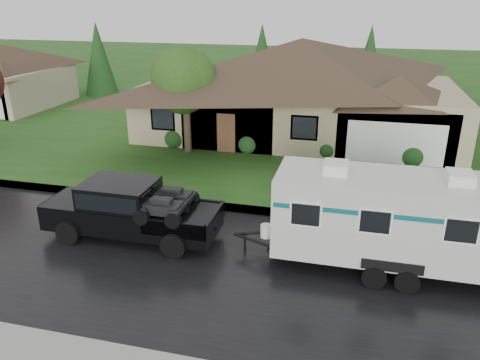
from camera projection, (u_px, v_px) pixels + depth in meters
name	position (u px, v px, depth m)	size (l,w,h in m)	color
ground	(192.00, 232.00, 16.97)	(140.00, 140.00, 0.00)	#214B17
road	(172.00, 260.00, 15.17)	(140.00, 8.00, 0.01)	black
curb	(211.00, 205.00, 18.98)	(140.00, 0.50, 0.15)	gray
lawn	(269.00, 127.00, 30.49)	(140.00, 26.00, 0.15)	#214B17
house_main	(305.00, 76.00, 27.64)	(19.44, 10.80, 6.90)	tan
tree_left_green	(185.00, 82.00, 24.04)	(3.27, 3.27, 5.41)	#382B1E
shrub_row	(287.00, 146.00, 24.68)	(13.60, 1.00, 1.00)	#143814
pickup_truck	(129.00, 208.00, 16.33)	(6.09, 2.32, 2.03)	black
travel_trailer	(394.00, 217.00, 14.08)	(7.52, 2.64, 3.37)	silver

